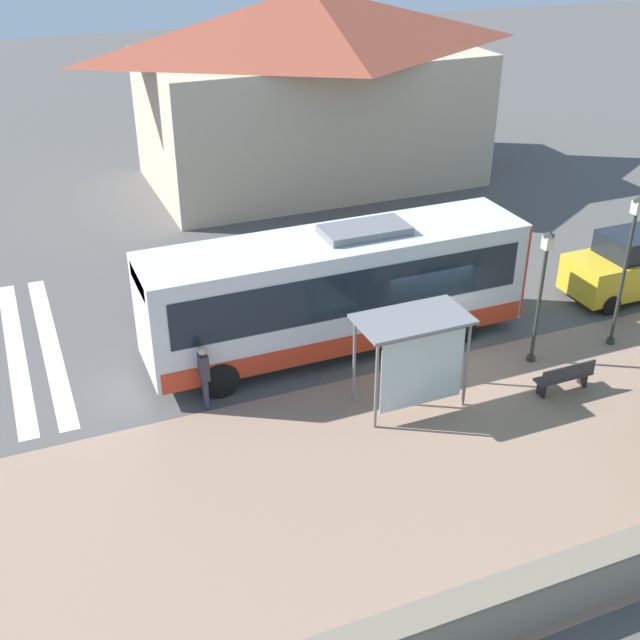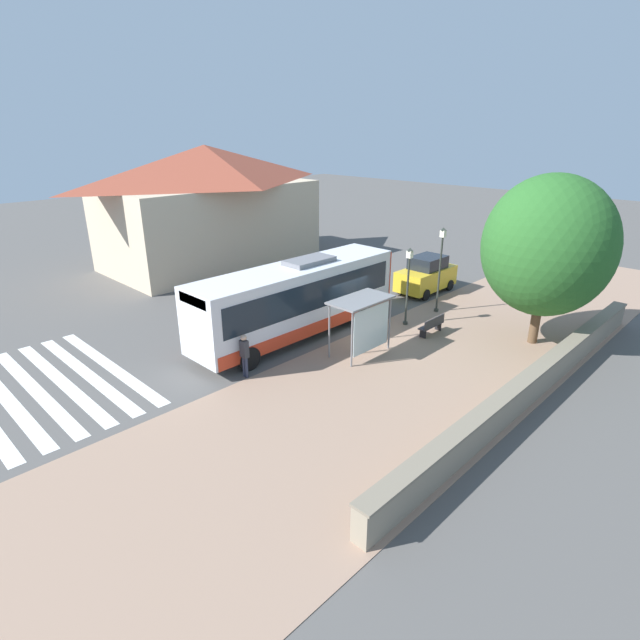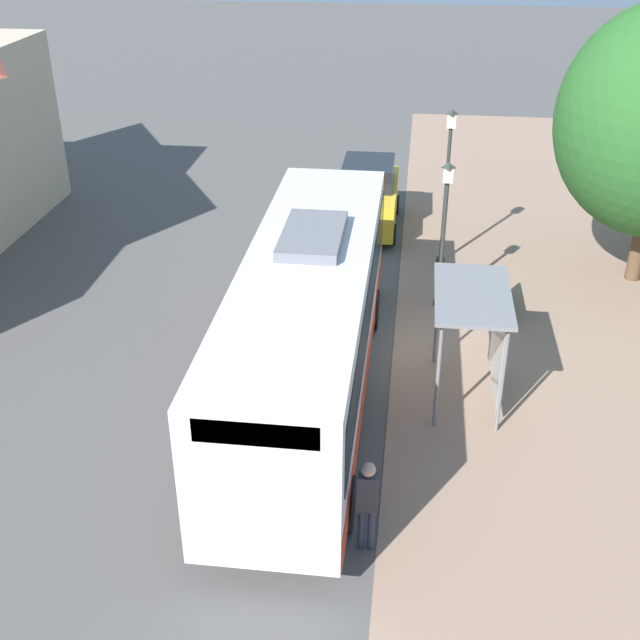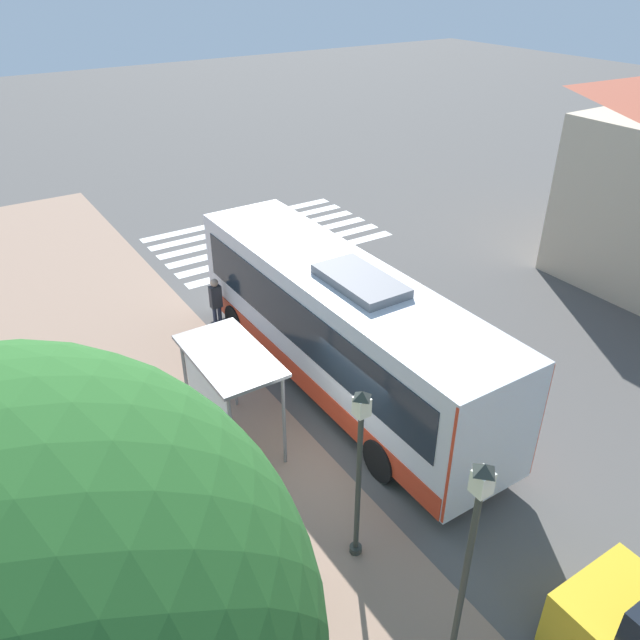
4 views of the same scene
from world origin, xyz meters
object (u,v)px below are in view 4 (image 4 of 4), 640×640
(pedestrian, at_px, (216,301))
(street_lamp_near, at_px, (359,463))
(bus_shelter, at_px, (224,373))
(bench, at_px, (278,568))
(street_lamp_far, at_px, (468,561))
(bus, at_px, (340,326))

(pedestrian, xyz_separation_m, street_lamp_near, (-1.26, -8.99, 1.26))
(bus_shelter, distance_m, pedestrian, 5.29)
(bench, bearing_deg, street_lamp_near, -5.52)
(pedestrian, xyz_separation_m, bench, (-2.88, -8.83, -0.59))
(bus_shelter, relative_size, street_lamp_far, 0.62)
(bus, bearing_deg, bus_shelter, -171.15)
(bus_shelter, relative_size, street_lamp_near, 0.72)
(bench, xyz_separation_m, street_lamp_far, (1.54, -2.86, 2.19))
(street_lamp_near, bearing_deg, street_lamp_far, -91.80)
(bus_shelter, bearing_deg, street_lamp_far, -85.16)
(street_lamp_far, bearing_deg, bus_shelter, 94.84)
(bench, bearing_deg, bus, 45.65)
(bus_shelter, bearing_deg, pedestrian, 68.26)
(bus_shelter, relative_size, bench, 1.71)
(bus_shelter, xyz_separation_m, pedestrian, (1.93, 4.83, -0.98))
(bus, relative_size, street_lamp_far, 2.40)
(bus_shelter, height_order, street_lamp_far, street_lamp_far)
(street_lamp_far, bearing_deg, bench, 118.23)
(bus, xyz_separation_m, pedestrian, (-1.56, 4.29, -0.79))
(pedestrian, relative_size, street_lamp_near, 0.46)
(pedestrian, bearing_deg, bus_shelter, -111.74)
(bus, distance_m, street_lamp_near, 5.50)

